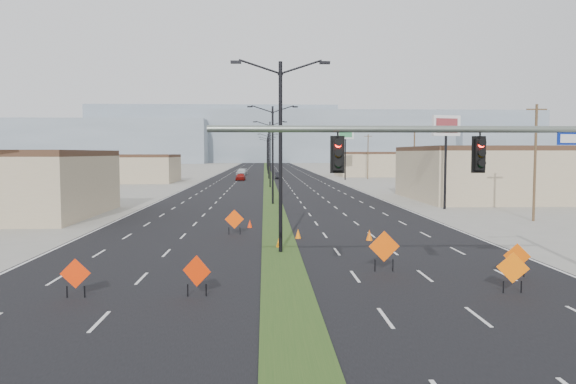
{
  "coord_description": "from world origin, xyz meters",
  "views": [
    {
      "loc": [
        -0.84,
        -17.39,
        5.28
      ],
      "look_at": [
        0.41,
        12.3,
        3.2
      ],
      "focal_mm": 35.0,
      "sensor_mm": 36.0,
      "label": 1
    }
  ],
  "objects_px": {
    "streetlight_3": "(269,152)",
    "pole_sign_east_near": "(446,133)",
    "car_left": "(241,177)",
    "construction_sign_1": "(197,273)",
    "construction_sign_3": "(384,248)",
    "streetlight_6": "(267,152)",
    "car_far": "(242,172)",
    "signal_mast": "(531,167)",
    "cone_3": "(250,224)",
    "cone_0": "(279,243)",
    "construction_sign_0": "(75,275)",
    "construction_sign_5": "(517,257)",
    "streetlight_1": "(273,151)",
    "pole_sign_east_far": "(345,137)",
    "streetlight_0": "(280,150)",
    "car_mid": "(279,176)",
    "streetlight_5": "(267,152)",
    "cone_2": "(369,235)",
    "cone_1": "(298,234)",
    "streetlight_2": "(270,152)",
    "construction_sign_4": "(513,269)",
    "streetlight_4": "(268,152)",
    "construction_sign_2": "(234,220)"
  },
  "relations": [
    {
      "from": "car_left",
      "to": "construction_sign_1",
      "type": "bearing_deg",
      "value": -85.95
    },
    {
      "from": "streetlight_5",
      "to": "car_left",
      "type": "relative_size",
      "value": 2.4
    },
    {
      "from": "cone_1",
      "to": "pole_sign_east_far",
      "type": "xyz_separation_m",
      "value": [
        13.66,
        74.47,
        8.04
      ]
    },
    {
      "from": "car_left",
      "to": "streetlight_1",
      "type": "bearing_deg",
      "value": -81.11
    },
    {
      "from": "streetlight_6",
      "to": "pole_sign_east_near",
      "type": "bearing_deg",
      "value": -83.7
    },
    {
      "from": "signal_mast",
      "to": "construction_sign_5",
      "type": "bearing_deg",
      "value": 70.63
    },
    {
      "from": "construction_sign_1",
      "to": "streetlight_4",
      "type": "bearing_deg",
      "value": 111.66
    },
    {
      "from": "cone_3",
      "to": "cone_0",
      "type": "bearing_deg",
      "value": -77.74
    },
    {
      "from": "car_left",
      "to": "construction_sign_0",
      "type": "height_order",
      "value": "construction_sign_0"
    },
    {
      "from": "streetlight_0",
      "to": "construction_sign_5",
      "type": "distance_m",
      "value": 12.56
    },
    {
      "from": "cone_2",
      "to": "pole_sign_east_near",
      "type": "bearing_deg",
      "value": 60.22
    },
    {
      "from": "car_mid",
      "to": "cone_3",
      "type": "xyz_separation_m",
      "value": [
        -3.89,
        -74.29,
        -0.36
      ]
    },
    {
      "from": "streetlight_1",
      "to": "car_far",
      "type": "distance_m",
      "value": 75.31
    },
    {
      "from": "car_far",
      "to": "construction_sign_0",
      "type": "bearing_deg",
      "value": -85.26
    },
    {
      "from": "streetlight_6",
      "to": "car_mid",
      "type": "height_order",
      "value": "streetlight_6"
    },
    {
      "from": "streetlight_0",
      "to": "streetlight_1",
      "type": "distance_m",
      "value": 28.0
    },
    {
      "from": "signal_mast",
      "to": "cone_0",
      "type": "xyz_separation_m",
      "value": [
        -8.61,
        11.48,
        -4.5
      ]
    },
    {
      "from": "car_far",
      "to": "cone_1",
      "type": "relative_size",
      "value": 8.86
    },
    {
      "from": "car_left",
      "to": "car_far",
      "type": "distance_m",
      "value": 25.14
    },
    {
      "from": "construction_sign_1",
      "to": "construction_sign_3",
      "type": "bearing_deg",
      "value": 50.42
    },
    {
      "from": "streetlight_3",
      "to": "construction_sign_3",
      "type": "distance_m",
      "value": 89.22
    },
    {
      "from": "streetlight_4",
      "to": "car_left",
      "type": "relative_size",
      "value": 2.4
    },
    {
      "from": "streetlight_2",
      "to": "streetlight_6",
      "type": "distance_m",
      "value": 112.0
    },
    {
      "from": "construction_sign_2",
      "to": "streetlight_2",
      "type": "bearing_deg",
      "value": 78.02
    },
    {
      "from": "streetlight_3",
      "to": "car_mid",
      "type": "distance_m",
      "value": 5.18
    },
    {
      "from": "streetlight_0",
      "to": "construction_sign_3",
      "type": "relative_size",
      "value": 5.46
    },
    {
      "from": "cone_0",
      "to": "cone_1",
      "type": "bearing_deg",
      "value": 69.1
    },
    {
      "from": "construction_sign_0",
      "to": "construction_sign_5",
      "type": "distance_m",
      "value": 17.77
    },
    {
      "from": "car_left",
      "to": "pole_sign_east_far",
      "type": "height_order",
      "value": "pole_sign_east_far"
    },
    {
      "from": "streetlight_6",
      "to": "pole_sign_east_far",
      "type": "bearing_deg",
      "value": -80.48
    },
    {
      "from": "pole_sign_east_far",
      "to": "construction_sign_4",
      "type": "bearing_deg",
      "value": -106.71
    },
    {
      "from": "streetlight_1",
      "to": "car_left",
      "type": "height_order",
      "value": "streetlight_1"
    },
    {
      "from": "streetlight_6",
      "to": "construction_sign_1",
      "type": "distance_m",
      "value": 177.09
    },
    {
      "from": "streetlight_3",
      "to": "construction_sign_0",
      "type": "height_order",
      "value": "streetlight_3"
    },
    {
      "from": "pole_sign_east_near",
      "to": "car_far",
      "type": "bearing_deg",
      "value": 90.06
    },
    {
      "from": "signal_mast",
      "to": "pole_sign_east_far",
      "type": "bearing_deg",
      "value": 85.95
    },
    {
      "from": "car_left",
      "to": "cone_3",
      "type": "bearing_deg",
      "value": -84.35
    },
    {
      "from": "streetlight_2",
      "to": "cone_3",
      "type": "xyz_separation_m",
      "value": [
        -1.89,
        -46.08,
        -5.13
      ]
    },
    {
      "from": "streetlight_6",
      "to": "signal_mast",
      "type": "bearing_deg",
      "value": -87.25
    },
    {
      "from": "signal_mast",
      "to": "streetlight_1",
      "type": "height_order",
      "value": "streetlight_1"
    },
    {
      "from": "car_mid",
      "to": "construction_sign_2",
      "type": "relative_size",
      "value": 2.41
    },
    {
      "from": "streetlight_5",
      "to": "cone_3",
      "type": "xyz_separation_m",
      "value": [
        -1.89,
        -130.08,
        -5.13
      ]
    },
    {
      "from": "construction_sign_5",
      "to": "cone_2",
      "type": "distance_m",
      "value": 11.08
    },
    {
      "from": "construction_sign_1",
      "to": "construction_sign_3",
      "type": "distance_m",
      "value": 8.75
    },
    {
      "from": "streetlight_0",
      "to": "cone_2",
      "type": "distance_m",
      "value": 8.39
    },
    {
      "from": "streetlight_0",
      "to": "signal_mast",
      "type": "bearing_deg",
      "value": -49.46
    },
    {
      "from": "construction_sign_4",
      "to": "pole_sign_east_far",
      "type": "bearing_deg",
      "value": 109.24
    },
    {
      "from": "construction_sign_5",
      "to": "pole_sign_east_near",
      "type": "relative_size",
      "value": 0.17
    },
    {
      "from": "construction_sign_1",
      "to": "pole_sign_east_far",
      "type": "bearing_deg",
      "value": 101.58
    },
    {
      "from": "streetlight_3",
      "to": "pole_sign_east_near",
      "type": "relative_size",
      "value": 1.14
    }
  ]
}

